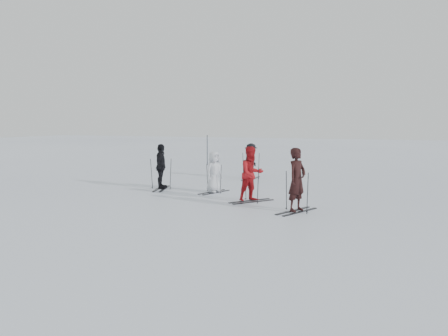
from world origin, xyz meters
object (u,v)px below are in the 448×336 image
(skier_uphill_far, at_px, (251,161))
(piste_marker, at_px, (207,150))
(skier_near_dark, at_px, (297,180))
(skier_grey, at_px, (214,172))
(skier_uphill_left, at_px, (161,167))
(skier_red, at_px, (252,175))

(skier_uphill_far, distance_m, piste_marker, 7.49)
(skier_near_dark, distance_m, skier_uphill_far, 8.14)
(skier_near_dark, height_order, skier_grey, skier_near_dark)
(skier_uphill_left, distance_m, piste_marker, 10.53)
(skier_red, bearing_deg, skier_uphill_far, 56.35)
(skier_red, bearing_deg, skier_near_dark, -83.50)
(skier_uphill_far, bearing_deg, skier_uphill_left, 152.13)
(skier_red, distance_m, piste_marker, 13.56)
(skier_red, xyz_separation_m, skier_grey, (-2.04, 1.40, -0.16))
(skier_grey, height_order, skier_uphill_left, skier_uphill_left)
(skier_near_dark, distance_m, skier_grey, 4.69)
(skier_grey, height_order, piste_marker, piste_marker)
(skier_uphill_far, height_order, piste_marker, piste_marker)
(piste_marker, bearing_deg, skier_red, -59.84)
(skier_red, distance_m, skier_uphill_far, 6.33)
(skier_near_dark, xyz_separation_m, skier_red, (-1.88, 1.17, -0.03))
(skier_near_dark, height_order, skier_uphill_left, skier_near_dark)
(skier_uphill_far, bearing_deg, skier_grey, -179.82)
(skier_red, relative_size, skier_uphill_left, 1.03)
(skier_uphill_left, bearing_deg, skier_uphill_far, -46.10)
(piste_marker, bearing_deg, skier_uphill_left, -77.35)
(skier_red, xyz_separation_m, piste_marker, (-6.81, 11.72, 0.02))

